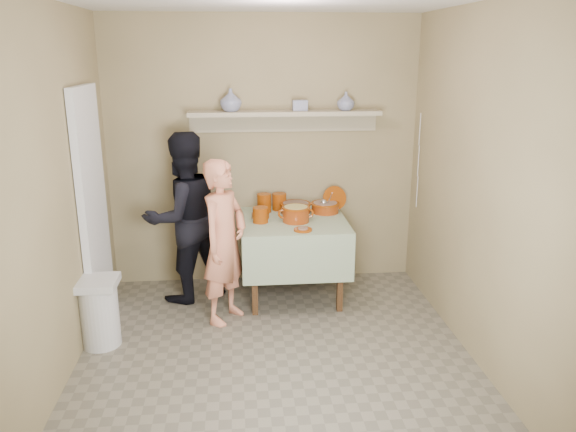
{
  "coord_description": "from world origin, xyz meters",
  "views": [
    {
      "loc": [
        -0.26,
        -3.67,
        2.26
      ],
      "look_at": [
        0.15,
        0.75,
        0.95
      ],
      "focal_mm": 35.0,
      "sensor_mm": 36.0,
      "label": 1
    }
  ],
  "objects": [
    {
      "name": "vase_right",
      "position": [
        0.77,
        1.6,
        1.81
      ],
      "size": [
        0.22,
        0.22,
        0.17
      ],
      "primitive_type": "imported",
      "rotation": [
        0.0,
        0.0,
        -0.42
      ],
      "color": "navy",
      "rests_on": "wall_shelf"
    },
    {
      "name": "serving_table",
      "position": [
        0.25,
        1.28,
        0.64
      ],
      "size": [
        0.97,
        0.97,
        0.76
      ],
      "color": "#4C2D16",
      "rests_on": "ground"
    },
    {
      "name": "person_helper",
      "position": [
        -0.76,
        1.33,
        0.79
      ],
      "size": [
        0.97,
        0.91,
        1.58
      ],
      "primitive_type": "imported",
      "rotation": [
        0.0,
        0.0,
        -2.59
      ],
      "color": "black",
      "rests_on": "ground"
    },
    {
      "name": "cazuela_meat_b",
      "position": [
        0.58,
        1.48,
        0.82
      ],
      "size": [
        0.28,
        0.28,
        0.1
      ],
      "color": "#702103",
      "rests_on": "serving_table"
    },
    {
      "name": "plate_stack_b",
      "position": [
        0.14,
        1.61,
        0.84
      ],
      "size": [
        0.14,
        0.14,
        0.17
      ],
      "primitive_type": "cylinder",
      "color": "#752F0A",
      "rests_on": "serving_table"
    },
    {
      "name": "front_plate",
      "position": [
        0.3,
        0.93,
        0.77
      ],
      "size": [
        0.16,
        0.16,
        0.03
      ],
      "color": "#752F0A",
      "rests_on": "serving_table"
    },
    {
      "name": "cazuela_rice",
      "position": [
        0.26,
        1.2,
        0.85
      ],
      "size": [
        0.33,
        0.25,
        0.14
      ],
      "color": "#702103",
      "rests_on": "serving_table"
    },
    {
      "name": "trash_bin",
      "position": [
        -1.37,
        0.47,
        0.28
      ],
      "size": [
        0.32,
        0.32,
        0.56
      ],
      "color": "silver",
      "rests_on": "ground"
    },
    {
      "name": "vase_left",
      "position": [
        -0.3,
        1.61,
        1.82
      ],
      "size": [
        0.28,
        0.28,
        0.21
      ],
      "primitive_type": "imported",
      "rotation": [
        0.0,
        0.0,
        0.68
      ],
      "color": "navy",
      "rests_on": "wall_shelf"
    },
    {
      "name": "ladle",
      "position": [
        0.56,
        1.45,
        0.87
      ],
      "size": [
        0.08,
        0.26,
        0.19
      ],
      "color": "silver",
      "rests_on": "cazuela_meat_b"
    },
    {
      "name": "propped_lid",
      "position": [
        0.68,
        1.56,
        0.88
      ],
      "size": [
        0.25,
        0.15,
        0.23
      ],
      "primitive_type": "cylinder",
      "rotation": [
        1.2,
        0.0,
        0.21
      ],
      "color": "#752F0A",
      "rests_on": "serving_table"
    },
    {
      "name": "cazuela_meat_a",
      "position": [
        0.29,
        1.49,
        0.82
      ],
      "size": [
        0.3,
        0.3,
        0.1
      ],
      "color": "#702103",
      "rests_on": "serving_table"
    },
    {
      "name": "person_cook",
      "position": [
        -0.38,
        0.84,
        0.71
      ],
      "size": [
        0.57,
        0.62,
        1.42
      ],
      "primitive_type": "imported",
      "rotation": [
        0.0,
        0.0,
        0.99
      ],
      "color": "#D97F5D",
      "rests_on": "ground"
    },
    {
      "name": "ceramic_box",
      "position": [
        0.34,
        1.63,
        1.77
      ],
      "size": [
        0.14,
        0.1,
        0.1
      ],
      "primitive_type": "cube",
      "rotation": [
        0.0,
        0.0,
        0.03
      ],
      "color": "navy",
      "rests_on": "wall_shelf"
    },
    {
      "name": "electrical_cord",
      "position": [
        1.47,
        1.48,
        1.25
      ],
      "size": [
        0.01,
        0.05,
        0.9
      ],
      "color": "silver",
      "rests_on": "wall_shelf"
    },
    {
      "name": "empty_bowl",
      "position": [
        -0.05,
        1.35,
        0.79
      ],
      "size": [
        0.17,
        0.17,
        0.05
      ],
      "primitive_type": "cylinder",
      "color": "#752F0A",
      "rests_on": "serving_table"
    },
    {
      "name": "bowl_stack",
      "position": [
        -0.06,
        1.21,
        0.83
      ],
      "size": [
        0.14,
        0.14,
        0.14
      ],
      "primitive_type": "cylinder",
      "color": "#752F0A",
      "rests_on": "serving_table"
    },
    {
      "name": "wall_shelf",
      "position": [
        0.2,
        1.65,
        1.67
      ],
      "size": [
        1.8,
        0.25,
        0.21
      ],
      "color": "tan",
      "rests_on": "room_shell"
    },
    {
      "name": "room_shell",
      "position": [
        0.0,
        0.0,
        1.61
      ],
      "size": [
        3.04,
        3.54,
        2.62
      ],
      "color": "#928259",
      "rests_on": "ground"
    },
    {
      "name": "tile_panel",
      "position": [
        -1.46,
        0.95,
        1.0
      ],
      "size": [
        0.06,
        0.7,
        2.0
      ],
      "primitive_type": "cube",
      "color": "silver",
      "rests_on": "ground"
    },
    {
      "name": "ground",
      "position": [
        0.0,
        0.0,
        0.0
      ],
      "size": [
        3.5,
        3.5,
        0.0
      ],
      "primitive_type": "plane",
      "color": "#6D6655",
      "rests_on": "ground"
    },
    {
      "name": "plate_stack_a",
      "position": [
        -0.01,
        1.55,
        0.85
      ],
      "size": [
        0.14,
        0.14,
        0.18
      ],
      "primitive_type": "cylinder",
      "color": "#752F0A",
      "rests_on": "serving_table"
    }
  ]
}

